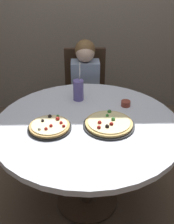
% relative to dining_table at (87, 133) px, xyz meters
% --- Properties ---
extents(ground_plane, '(8.00, 8.00, 0.00)m').
position_rel_dining_table_xyz_m(ground_plane, '(0.00, 0.00, -0.66)').
color(ground_plane, brown).
extents(dining_table, '(1.26, 1.26, 0.75)m').
position_rel_dining_table_xyz_m(dining_table, '(0.00, 0.00, 0.00)').
color(dining_table, silver).
rests_on(dining_table, ground_plane).
extents(chair_wooden, '(0.40, 0.40, 0.95)m').
position_rel_dining_table_xyz_m(chair_wooden, '(-0.00, 0.92, -0.13)').
color(chair_wooden, '#382619').
rests_on(chair_wooden, ground_plane).
extents(diner_child, '(0.26, 0.41, 1.08)m').
position_rel_dining_table_xyz_m(diner_child, '(0.00, 0.73, -0.17)').
color(diner_child, '#3F4766').
rests_on(diner_child, ground_plane).
extents(pizza_veggie, '(0.34, 0.34, 0.05)m').
position_rel_dining_table_xyz_m(pizza_veggie, '(0.14, -0.05, 0.11)').
color(pizza_veggie, black).
rests_on(pizza_veggie, dining_table).
extents(pizza_cheese, '(0.29, 0.29, 0.05)m').
position_rel_dining_table_xyz_m(pizza_cheese, '(-0.24, -0.08, 0.11)').
color(pizza_cheese, black).
rests_on(pizza_cheese, dining_table).
extents(soda_cup, '(0.08, 0.08, 0.31)m').
position_rel_dining_table_xyz_m(soda_cup, '(-0.06, 0.33, 0.17)').
color(soda_cup, '#6659A5').
rests_on(soda_cup, dining_table).
extents(sauce_bowl, '(0.07, 0.07, 0.04)m').
position_rel_dining_table_xyz_m(sauce_bowl, '(0.29, 0.22, 0.11)').
color(sauce_bowl, brown).
rests_on(sauce_bowl, dining_table).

